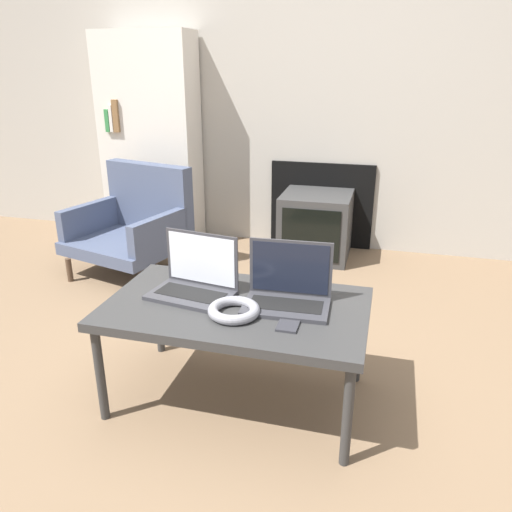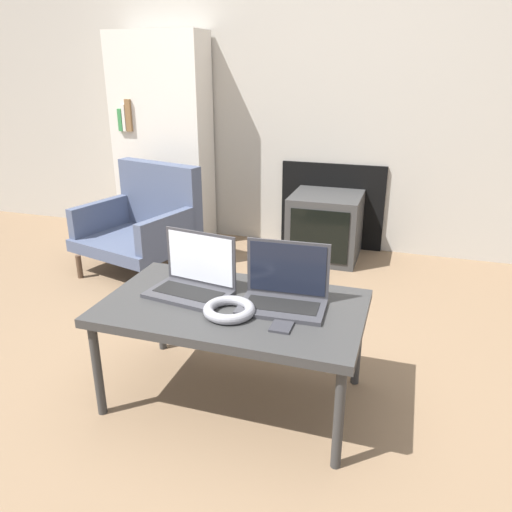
{
  "view_description": "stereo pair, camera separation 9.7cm",
  "coord_description": "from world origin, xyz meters",
  "px_view_note": "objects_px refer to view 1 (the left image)",
  "views": [
    {
      "loc": [
        0.53,
        -1.55,
        1.31
      ],
      "look_at": [
        0.0,
        0.42,
        0.53
      ],
      "focal_mm": 35.0,
      "sensor_mm": 36.0,
      "label": 1
    },
    {
      "loc": [
        0.62,
        -1.52,
        1.31
      ],
      "look_at": [
        0.0,
        0.42,
        0.53
      ],
      "focal_mm": 35.0,
      "sensor_mm": 36.0,
      "label": 2
    }
  ],
  "objects_px": {
    "tv": "(316,225)",
    "headphones": "(234,310)",
    "laptop_left": "(195,280)",
    "armchair": "(136,221)",
    "phone": "(289,323)",
    "laptop_right": "(288,290)"
  },
  "relations": [
    {
      "from": "tv",
      "to": "headphones",
      "type": "bearing_deg",
      "value": -91.17
    },
    {
      "from": "laptop_left",
      "to": "armchair",
      "type": "relative_size",
      "value": 0.44
    },
    {
      "from": "phone",
      "to": "laptop_left",
      "type": "bearing_deg",
      "value": 159.2
    },
    {
      "from": "laptop_right",
      "to": "laptop_left",
      "type": "bearing_deg",
      "value": 177.25
    },
    {
      "from": "tv",
      "to": "phone",
      "type": "bearing_deg",
      "value": -84.59
    },
    {
      "from": "laptop_right",
      "to": "headphones",
      "type": "bearing_deg",
      "value": -143.67
    },
    {
      "from": "armchair",
      "to": "laptop_left",
      "type": "bearing_deg",
      "value": -37.75
    },
    {
      "from": "laptop_right",
      "to": "tv",
      "type": "xyz_separation_m",
      "value": [
        -0.14,
        1.7,
        -0.26
      ]
    },
    {
      "from": "laptop_left",
      "to": "armchair",
      "type": "height_order",
      "value": "armchair"
    },
    {
      "from": "laptop_left",
      "to": "laptop_right",
      "type": "relative_size",
      "value": 1.05
    },
    {
      "from": "laptop_left",
      "to": "armchair",
      "type": "bearing_deg",
      "value": 136.16
    },
    {
      "from": "laptop_right",
      "to": "tv",
      "type": "relative_size",
      "value": 0.7
    },
    {
      "from": "headphones",
      "to": "phone",
      "type": "xyz_separation_m",
      "value": [
        0.21,
        -0.02,
        -0.01
      ]
    },
    {
      "from": "laptop_right",
      "to": "tv",
      "type": "bearing_deg",
      "value": 91.82
    },
    {
      "from": "laptop_right",
      "to": "headphones",
      "type": "xyz_separation_m",
      "value": [
        -0.17,
        -0.14,
        -0.04
      ]
    },
    {
      "from": "headphones",
      "to": "tv",
      "type": "distance_m",
      "value": 1.85
    },
    {
      "from": "phone",
      "to": "armchair",
      "type": "distance_m",
      "value": 1.89
    },
    {
      "from": "tv",
      "to": "armchair",
      "type": "xyz_separation_m",
      "value": [
        -1.15,
        -0.52,
        0.09
      ]
    },
    {
      "from": "laptop_left",
      "to": "phone",
      "type": "bearing_deg",
      "value": -12.05
    },
    {
      "from": "laptop_left",
      "to": "laptop_right",
      "type": "distance_m",
      "value": 0.38
    },
    {
      "from": "phone",
      "to": "tv",
      "type": "xyz_separation_m",
      "value": [
        -0.18,
        1.86,
        -0.21
      ]
    },
    {
      "from": "laptop_right",
      "to": "headphones",
      "type": "distance_m",
      "value": 0.23
    }
  ]
}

